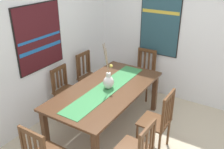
% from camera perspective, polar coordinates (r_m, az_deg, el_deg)
% --- Properties ---
extents(ground_plane, '(6.40, 6.40, 0.03)m').
position_cam_1_polar(ground_plane, '(4.10, 5.74, -16.25)').
color(ground_plane, beige).
extents(wall_back, '(6.40, 0.12, 2.70)m').
position_cam_1_polar(wall_back, '(4.41, -15.70, 6.60)').
color(wall_back, white).
rests_on(wall_back, ground_plane).
extents(wall_side, '(0.12, 6.40, 2.70)m').
position_cam_1_polar(wall_side, '(5.01, 16.13, 8.74)').
color(wall_side, white).
rests_on(wall_side, ground_plane).
extents(dining_table, '(2.09, 1.06, 0.78)m').
position_cam_1_polar(dining_table, '(4.07, -1.22, -4.34)').
color(dining_table, '#51331E').
rests_on(dining_table, ground_plane).
extents(table_runner, '(1.92, 0.36, 0.01)m').
position_cam_1_polar(table_runner, '(4.02, -1.23, -3.13)').
color(table_runner, '#388447').
rests_on(table_runner, dining_table).
extents(centerpiece_vase, '(0.23, 0.24, 0.74)m').
position_cam_1_polar(centerpiece_vase, '(3.96, -0.80, -1.56)').
color(centerpiece_vase, silver).
rests_on(centerpiece_vase, dining_table).
extents(chair_0, '(0.43, 0.43, 0.97)m').
position_cam_1_polar(chair_0, '(5.10, -5.27, -0.31)').
color(chair_0, brown).
rests_on(chair_0, ground_plane).
extents(chair_1, '(0.44, 0.44, 0.99)m').
position_cam_1_polar(chair_1, '(5.23, 7.24, 0.41)').
color(chair_1, brown).
rests_on(chair_1, ground_plane).
extents(chair_3, '(0.44, 0.44, 0.91)m').
position_cam_1_polar(chair_3, '(4.66, -10.46, -3.43)').
color(chair_3, brown).
rests_on(chair_3, ground_plane).
extents(chair_5, '(0.42, 0.42, 1.00)m').
position_cam_1_polar(chair_5, '(3.79, 10.52, -10.17)').
color(chair_5, brown).
rests_on(chair_5, ground_plane).
extents(painting_on_back_wall, '(0.96, 0.05, 1.08)m').
position_cam_1_polar(painting_on_back_wall, '(4.26, -16.21, 8.12)').
color(painting_on_back_wall, black).
extents(painting_on_side_wall, '(0.05, 0.80, 1.26)m').
position_cam_1_polar(painting_on_side_wall, '(5.06, 10.85, 11.25)').
color(painting_on_side_wall, black).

